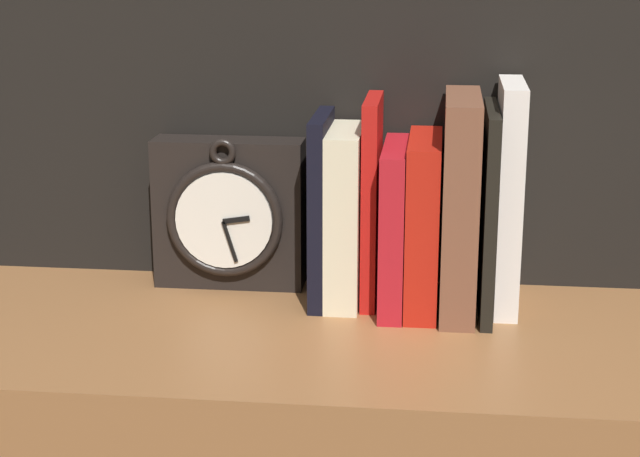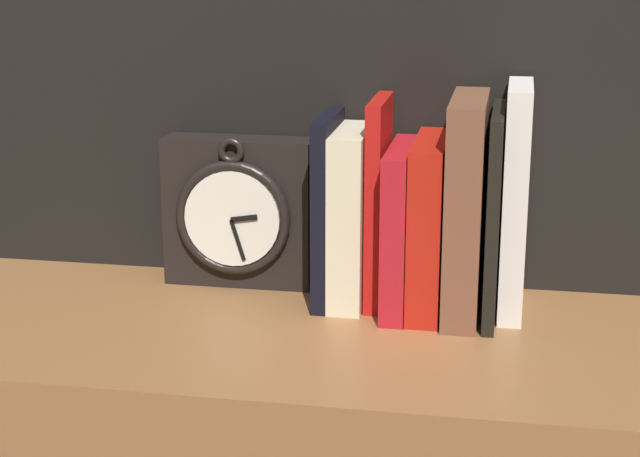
# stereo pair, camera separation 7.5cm
# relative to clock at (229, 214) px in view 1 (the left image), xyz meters

# --- Properties ---
(clock) EXTENTS (0.18, 0.07, 0.19)m
(clock) POSITION_rel_clock_xyz_m (0.00, 0.00, 0.00)
(clock) COLOR black
(clock) RESTS_ON bookshelf
(book_slot0_black) EXTENTS (0.02, 0.13, 0.22)m
(book_slot0_black) POSITION_rel_clock_xyz_m (0.11, -0.03, 0.02)
(book_slot0_black) COLOR black
(book_slot0_black) RESTS_ON bookshelf
(book_slot1_cream) EXTENTS (0.04, 0.13, 0.20)m
(book_slot1_cream) POSITION_rel_clock_xyz_m (0.14, -0.03, 0.01)
(book_slot1_cream) COLOR beige
(book_slot1_cream) RESTS_ON bookshelf
(book_slot2_red) EXTENTS (0.02, 0.12, 0.24)m
(book_slot2_red) POSITION_rel_clock_xyz_m (0.17, -0.03, 0.03)
(book_slot2_red) COLOR #B21611
(book_slot2_red) RESTS_ON bookshelf
(book_slot3_red) EXTENTS (0.03, 0.15, 0.19)m
(book_slot3_red) POSITION_rel_clock_xyz_m (0.20, -0.04, 0.00)
(book_slot3_red) COLOR #B11720
(book_slot3_red) RESTS_ON bookshelf
(book_slot4_red) EXTENTS (0.04, 0.15, 0.19)m
(book_slot4_red) POSITION_rel_clock_xyz_m (0.23, -0.04, 0.01)
(book_slot4_red) COLOR #B61B0F
(book_slot4_red) RESTS_ON bookshelf
(book_slot5_brown) EXTENTS (0.04, 0.16, 0.24)m
(book_slot5_brown) POSITION_rel_clock_xyz_m (0.27, -0.05, 0.03)
(book_slot5_brown) COLOR brown
(book_slot5_brown) RESTS_ON bookshelf
(book_slot6_black) EXTENTS (0.01, 0.16, 0.23)m
(book_slot6_black) POSITION_rel_clock_xyz_m (0.30, -0.05, 0.03)
(book_slot6_black) COLOR black
(book_slot6_black) RESTS_ON bookshelf
(book_slot7_white) EXTENTS (0.03, 0.13, 0.26)m
(book_slot7_white) POSITION_rel_clock_xyz_m (0.33, -0.03, 0.04)
(book_slot7_white) COLOR white
(book_slot7_white) RESTS_ON bookshelf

